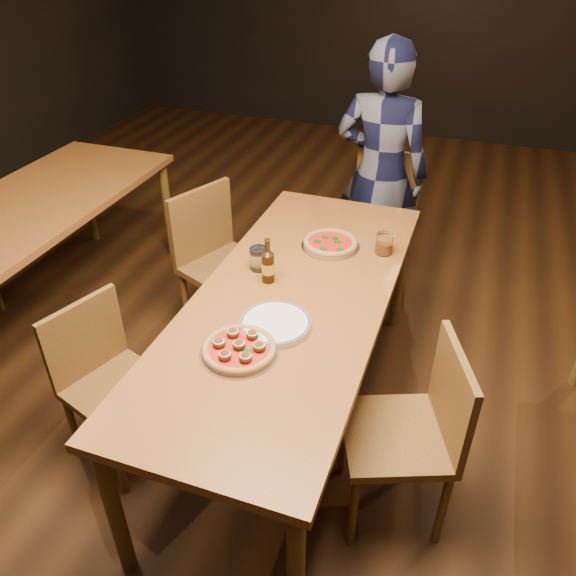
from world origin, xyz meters
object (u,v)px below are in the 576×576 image
(chair_main_sw, at_px, (228,267))
(beer_bottle, at_px, (268,267))
(chair_main_e, at_px, (396,434))
(pizza_meatball, at_px, (239,349))
(chair_end, at_px, (369,223))
(amber_glass, at_px, (384,244))
(table_main, at_px, (292,309))
(plate_stack, at_px, (275,324))
(chair_main_nw, at_px, (117,388))
(table_left, at_px, (24,220))
(pizza_margherita, at_px, (330,243))
(diner, at_px, (380,174))
(water_glass, at_px, (259,258))

(chair_main_sw, relative_size, beer_bottle, 4.41)
(chair_main_e, bearing_deg, pizza_meatball, -103.12)
(chair_end, xyz_separation_m, amber_glass, (0.23, -0.83, 0.33))
(table_main, relative_size, plate_stack, 7.17)
(table_main, distance_m, chair_main_nw, 0.83)
(table_left, xyz_separation_m, amber_glass, (2.00, 0.19, 0.12))
(chair_end, bearing_deg, beer_bottle, -83.45)
(table_left, distance_m, chair_end, 2.05)
(pizza_margherita, relative_size, beer_bottle, 1.38)
(table_main, bearing_deg, plate_stack, -87.58)
(table_main, xyz_separation_m, chair_main_sw, (-0.57, 0.54, -0.22))
(chair_end, distance_m, diner, 0.33)
(pizza_margherita, distance_m, amber_glass, 0.26)
(table_main, bearing_deg, diner, 85.55)
(chair_main_nw, height_order, beer_bottle, beer_bottle)
(pizza_meatball, relative_size, plate_stack, 1.07)
(plate_stack, xyz_separation_m, beer_bottle, (-0.15, 0.30, 0.06))
(plate_stack, bearing_deg, pizza_meatball, -110.60)
(chair_main_e, distance_m, pizza_meatball, 0.70)
(plate_stack, relative_size, water_glass, 2.64)
(table_left, relative_size, chair_main_sw, 2.19)
(table_left, bearing_deg, chair_main_nw, -35.28)
(chair_main_sw, bearing_deg, pizza_margherita, -74.21)
(table_main, relative_size, amber_glass, 19.25)
(pizza_margherita, relative_size, water_glass, 2.70)
(chair_main_nw, xyz_separation_m, pizza_margherita, (0.69, 0.90, 0.36))
(chair_main_e, distance_m, plate_stack, 0.63)
(pizza_meatball, xyz_separation_m, plate_stack, (0.07, 0.19, -0.01))
(pizza_meatball, bearing_deg, chair_main_nw, -177.50)
(chair_end, relative_size, water_glass, 8.85)
(amber_glass, bearing_deg, plate_stack, -112.10)
(chair_main_sw, bearing_deg, chair_end, -16.34)
(amber_glass, relative_size, diner, 0.07)
(chair_main_nw, height_order, plate_stack, chair_main_nw)
(chair_main_sw, height_order, pizza_meatball, chair_main_sw)
(plate_stack, height_order, beer_bottle, beer_bottle)
(plate_stack, bearing_deg, table_main, 92.42)
(table_left, xyz_separation_m, plate_stack, (1.71, -0.53, 0.09))
(table_left, relative_size, chair_main_e, 2.30)
(chair_main_nw, height_order, water_glass, water_glass)
(table_left, distance_m, plate_stack, 1.79)
(water_glass, bearing_deg, amber_glass, 32.67)
(chair_main_nw, distance_m, chair_end, 1.90)
(amber_glass, bearing_deg, diner, 102.84)
(table_main, bearing_deg, chair_main_e, -31.38)
(table_main, bearing_deg, pizza_meatball, -98.43)
(chair_main_e, bearing_deg, chair_main_nw, -106.02)
(chair_main_e, bearing_deg, diner, 173.10)
(amber_glass, bearing_deg, table_left, -174.69)
(table_main, bearing_deg, table_left, 169.99)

